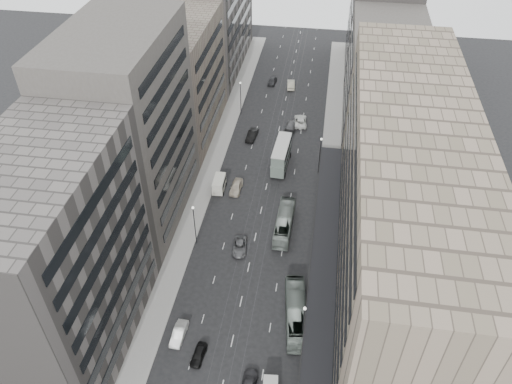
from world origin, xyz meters
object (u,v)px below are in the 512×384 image
Objects in this scene: double_decker at (281,155)px; sedan_1 at (179,333)px; sedan_0 at (199,354)px; sedan_2 at (240,247)px; panel_van at (219,184)px; bus_near at (296,313)px; bus_far at (284,223)px.

sedan_1 is (-9.61, -42.48, -2.10)m from double_decker.
double_decker reaches higher than sedan_0.
double_decker reaches higher than sedan_2.
double_decker is 24.82m from sedan_2.
panel_van reaches higher than sedan_0.
bus_near reaches higher than panel_van.
sedan_2 is (1.93, 20.90, 0.01)m from sedan_0.
bus_near is 1.07× the size of bus_far.
panel_van is at bearing -65.35° from bus_near.
bus_near is 37.65m from double_decker.
sedan_0 is 4.51m from sedan_1.
double_decker is 2.16× the size of sedan_1.
bus_far reaches higher than sedan_0.
bus_near is at bearing 38.63° from sedan_0.
bus_near reaches higher than bus_far.
panel_van is at bearing 103.04° from sedan_0.
bus_far is 27.13m from sedan_1.
sedan_1 is (-16.09, -5.41, -0.95)m from bus_near.
double_decker is 14.46m from panel_van.
bus_near is 32.57m from panel_van.
double_decker is 43.61m from sedan_1.
bus_far is 18.56m from double_decker.
sedan_2 is (5.47, 18.11, -0.07)m from sedan_1.
bus_far is 1.17× the size of double_decker.
sedan_2 is at bearing 75.58° from sedan_1.
bus_near reaches higher than sedan_0.
sedan_2 is (6.69, -14.89, -0.87)m from panel_van.
bus_far is 9.18m from sedan_2.
sedan_2 is at bearing 42.51° from bus_far.
bus_far is 2.92× the size of sedan_0.
double_decker reaches higher than sedan_1.
sedan_1 is 0.93× the size of sedan_2.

